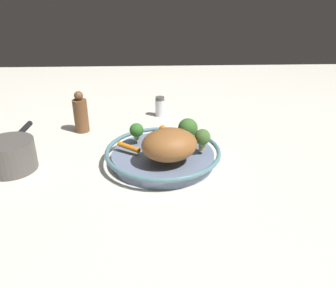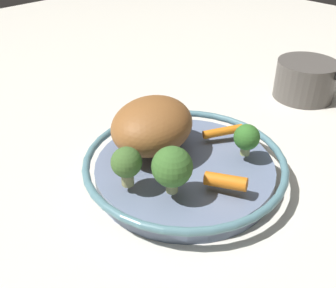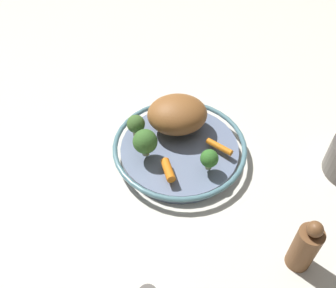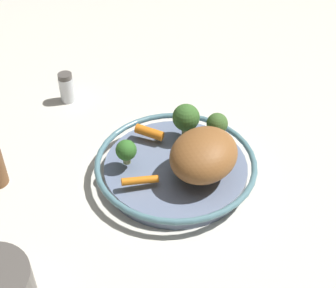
{
  "view_description": "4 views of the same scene",
  "coord_description": "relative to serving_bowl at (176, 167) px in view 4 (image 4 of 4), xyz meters",
  "views": [
    {
      "loc": [
        -0.82,
        0.02,
        0.45
      ],
      "look_at": [
        -0.0,
        -0.01,
        0.06
      ],
      "focal_mm": 35.18,
      "sensor_mm": 36.0,
      "label": 1
    },
    {
      "loc": [
        0.35,
        -0.38,
        0.4
      ],
      "look_at": [
        -0.02,
        -0.02,
        0.07
      ],
      "focal_mm": 42.05,
      "sensor_mm": 36.0,
      "label": 2
    },
    {
      "loc": [
        0.61,
        0.07,
        0.71
      ],
      "look_at": [
        0.03,
        -0.02,
        0.07
      ],
      "focal_mm": 40.18,
      "sensor_mm": 36.0,
      "label": 3
    },
    {
      "loc": [
        -0.5,
        0.5,
        0.68
      ],
      "look_at": [
        0.03,
        -0.01,
        0.06
      ],
      "focal_mm": 51.21,
      "sensor_mm": 36.0,
      "label": 4
    }
  ],
  "objects": [
    {
      "name": "ground_plane",
      "position": [
        0.0,
        0.0,
        -0.02
      ],
      "size": [
        2.52,
        2.52,
        0.0
      ],
      "primitive_type": "plane",
      "color": "silver"
    },
    {
      "name": "serving_bowl",
      "position": [
        0.0,
        0.0,
        0.0
      ],
      "size": [
        0.32,
        0.32,
        0.04
      ],
      "color": "slate",
      "rests_on": "ground_plane"
    },
    {
      "name": "roast_chicken_piece",
      "position": [
        -0.06,
        -0.02,
        0.06
      ],
      "size": [
        0.16,
        0.17,
        0.08
      ],
      "primitive_type": "ellipsoid",
      "rotation": [
        0.0,
        0.0,
        1.83
      ],
      "color": "#935B2D",
      "rests_on": "serving_bowl"
    },
    {
      "name": "baby_carrot_back",
      "position": [
        0.09,
        -0.01,
        0.03
      ],
      "size": [
        0.06,
        0.04,
        0.03
      ],
      "primitive_type": "cylinder",
      "rotation": [
        1.49,
        0.0,
        1.99
      ],
      "color": "orange",
      "rests_on": "serving_bowl"
    },
    {
      "name": "baby_carrot_left",
      "position": [
        0.0,
        0.09,
        0.03
      ],
      "size": [
        0.05,
        0.07,
        0.02
      ],
      "primitive_type": "cylinder",
      "rotation": [
        1.49,
        0.0,
        2.59
      ],
      "color": "orange",
      "rests_on": "serving_bowl"
    },
    {
      "name": "broccoli_floret_small",
      "position": [
        0.06,
        0.07,
        0.05
      ],
      "size": [
        0.04,
        0.04,
        0.05
      ],
      "color": "#99A766",
      "rests_on": "serving_bowl"
    },
    {
      "name": "broccoli_floret_mid",
      "position": [
        0.04,
        -0.07,
        0.06
      ],
      "size": [
        0.06,
        0.06,
        0.07
      ],
      "color": "tan",
      "rests_on": "serving_bowl"
    },
    {
      "name": "broccoli_floret_large",
      "position": [
        -0.01,
        -0.11,
        0.06
      ],
      "size": [
        0.04,
        0.04,
        0.06
      ],
      "color": "tan",
      "rests_on": "serving_bowl"
    },
    {
      "name": "salt_shaker",
      "position": [
        0.38,
        0.0,
        0.01
      ],
      "size": [
        0.04,
        0.04,
        0.08
      ],
      "color": "silver",
      "rests_on": "ground_plane"
    }
  ]
}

